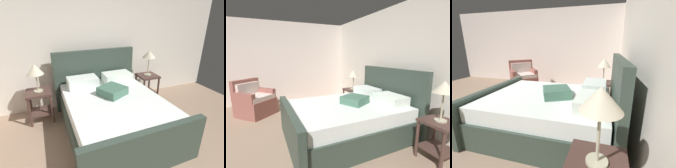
# 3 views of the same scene
# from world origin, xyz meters

# --- Properties ---
(ground_plane) EXTENTS (6.01, 6.11, 0.02)m
(ground_plane) POSITION_xyz_m (0.00, 0.00, -0.01)
(ground_plane) COLOR #977B64
(wall_back) EXTENTS (6.13, 0.12, 2.53)m
(wall_back) POSITION_xyz_m (0.00, 3.11, 1.26)
(wall_back) COLOR silver
(wall_back) RESTS_ON ground
(wall_side_left) EXTENTS (0.12, 6.23, 2.53)m
(wall_side_left) POSITION_xyz_m (-3.07, 0.00, 1.26)
(wall_side_left) COLOR silver
(wall_side_left) RESTS_ON ground
(bed) EXTENTS (1.76, 2.19, 1.24)m
(bed) POSITION_xyz_m (-0.10, 1.89, 0.35)
(bed) COLOR #334238
(bed) RESTS_ON ground
(table_lamp_right) EXTENTS (0.29, 0.29, 0.57)m
(table_lamp_right) POSITION_xyz_m (1.08, 2.68, 1.07)
(table_lamp_right) COLOR #B7B293
(table_lamp_right) RESTS_ON nightstand_right
(nightstand_left) EXTENTS (0.44, 0.44, 0.60)m
(nightstand_left) POSITION_xyz_m (-1.27, 2.63, 0.40)
(nightstand_left) COLOR #47302A
(nightstand_left) RESTS_ON ground
(table_lamp_left) EXTENTS (0.29, 0.29, 0.52)m
(table_lamp_left) POSITION_xyz_m (-1.27, 2.63, 1.01)
(table_lamp_left) COLOR #B7B293
(table_lamp_left) RESTS_ON nightstand_left
(armchair) EXTENTS (1.03, 1.02, 0.90)m
(armchair) POSITION_xyz_m (-2.01, 0.19, 0.35)
(armchair) COLOR #91534A
(armchair) RESTS_ON ground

